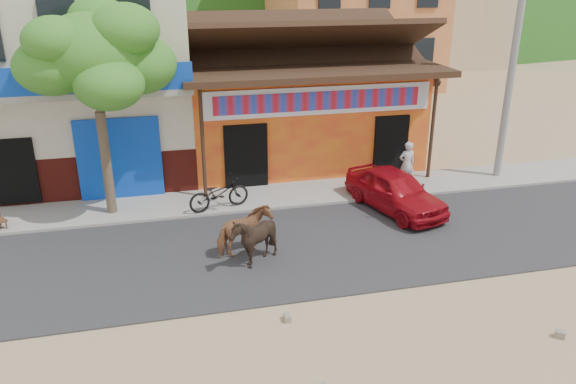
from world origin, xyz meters
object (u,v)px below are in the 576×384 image
cow_tan (244,231)px  red_car (395,190)px  scooter (219,193)px  tree (100,112)px  utility_pole (514,58)px  pedestrian (407,164)px  cow_dark (254,239)px

cow_tan → red_car: red_car is taller
scooter → tree: bearing=65.5°
utility_pole → scooter: size_ratio=4.30×
red_car → utility_pole: bearing=5.5°
utility_pole → pedestrian: size_ratio=5.30×
tree → cow_dark: (3.54, -3.92, -2.41)m
pedestrian → cow_tan: bearing=26.7°
scooter → cow_dark: bearing=172.0°
cow_dark → scooter: (-0.44, 3.42, -0.10)m
scooter → pedestrian: (6.18, 0.48, 0.27)m
cow_dark → red_car: 5.23m
tree → scooter: bearing=-9.2°
cow_dark → red_car: bearing=122.2°
utility_pole → pedestrian: bearing=-176.4°
tree → red_car: tree is taller
utility_pole → tree: bearing=-179.1°
red_car → scooter: (-5.11, 1.08, -0.04)m
tree → cow_dark: 5.81m
red_car → cow_tan: bearing=-176.1°
red_car → scooter: bearing=152.3°
tree → pedestrian: bearing=-0.1°
tree → pedestrian: tree is taller
cow_tan → pedestrian: 6.73m
utility_pole → cow_tan: size_ratio=5.57×
tree → pedestrian: (9.28, -0.02, -2.25)m
tree → scooter: tree is taller
pedestrian → utility_pole: bearing=-178.8°
red_car → pedestrian: size_ratio=2.39×
utility_pole → cow_dark: utility_pole is taller
pedestrian → scooter: bearing=2.0°
scooter → pedestrian: 6.20m
cow_tan → cow_dark: 0.64m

